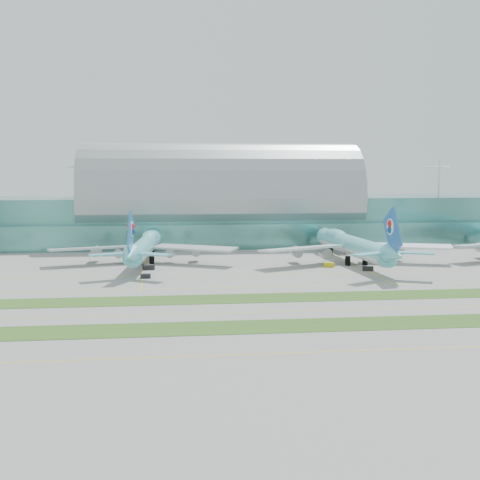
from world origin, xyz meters
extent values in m
plane|color=gray|center=(0.00, 0.00, 0.00)|extent=(700.00, 700.00, 0.00)
cube|color=#3D7A75|center=(0.00, 130.00, 10.00)|extent=(340.00, 42.00, 20.00)
cube|color=#3D7A75|center=(0.00, 106.00, 5.00)|extent=(340.00, 8.00, 10.00)
ellipsoid|color=#9EA5A8|center=(0.00, 130.00, 20.00)|extent=(340.00, 46.20, 16.17)
cylinder|color=white|center=(0.00, 130.00, 28.00)|extent=(0.80, 0.80, 16.00)
cube|color=#B2B7B7|center=(-31.00, 95.00, 5.50)|extent=(3.50, 22.00, 3.00)
cylinder|color=black|center=(-31.00, 85.00, 2.00)|extent=(1.00, 1.00, 4.00)
cube|color=#B2B7B7|center=(44.00, 95.00, 5.50)|extent=(3.50, 22.00, 3.00)
cylinder|color=black|center=(44.00, 85.00, 2.00)|extent=(1.00, 1.00, 4.00)
cube|color=#2D591E|center=(0.00, -28.00, 0.04)|extent=(420.00, 12.00, 0.08)
cube|color=#2D591E|center=(0.00, 2.00, 0.04)|extent=(420.00, 12.00, 0.08)
cube|color=yellow|center=(0.00, -48.00, 0.01)|extent=(420.00, 0.35, 0.01)
cube|color=yellow|center=(0.00, -14.00, 0.01)|extent=(420.00, 0.35, 0.01)
cube|color=yellow|center=(0.00, 18.00, 0.01)|extent=(420.00, 0.35, 0.01)
cube|color=yellow|center=(0.00, 40.00, 0.01)|extent=(420.00, 0.35, 0.01)
cylinder|color=#66D2E2|center=(-31.36, 67.67, 5.89)|extent=(11.96, 60.17, 5.99)
ellipsoid|color=#66D2E2|center=(-29.68, 84.35, 7.54)|extent=(7.48, 18.68, 4.27)
cone|color=#66D2E2|center=(-28.13, 99.76, 5.89)|extent=(6.44, 5.40, 5.99)
cone|color=#66D2E2|center=(-34.75, 34.04, 7.05)|extent=(6.53, 9.22, 5.69)
cube|color=silver|center=(-48.85, 67.49, 5.50)|extent=(29.85, 15.09, 1.18)
cylinder|color=#9C9EA5|center=(-44.00, 72.24, 3.48)|extent=(3.80, 5.61, 3.28)
cube|color=silver|center=(-14.26, 64.01, 5.50)|extent=(29.03, 19.93, 1.18)
cylinder|color=#9C9EA5|center=(-18.06, 69.63, 3.48)|extent=(3.80, 5.61, 3.28)
cube|color=#2C7BC7|center=(-34.56, 35.96, 13.13)|extent=(1.85, 12.69, 13.92)
cylinder|color=white|center=(-34.46, 36.92, 14.58)|extent=(1.33, 4.70, 4.64)
cylinder|color=black|center=(-29.08, 90.31, 1.45)|extent=(1.74, 1.74, 2.90)
cylinder|color=black|center=(-34.63, 64.12, 1.45)|extent=(1.74, 1.74, 2.90)
cylinder|color=black|center=(-28.87, 63.54, 1.45)|extent=(1.74, 1.74, 2.90)
cylinder|color=#60C6D5|center=(39.22, 59.15, 6.23)|extent=(9.96, 63.57, 6.33)
ellipsoid|color=#60C6D5|center=(38.20, 76.85, 7.97)|extent=(7.11, 19.56, 4.51)
cone|color=#60C6D5|center=(37.26, 93.20, 6.23)|extent=(6.61, 5.46, 6.33)
cone|color=#60C6D5|center=(41.28, 23.47, 7.45)|extent=(6.53, 9.52, 6.01)
cube|color=white|center=(20.99, 56.06, 5.82)|extent=(30.98, 20.04, 1.25)
cylinder|color=#92959A|center=(25.26, 61.83, 3.68)|extent=(3.79, 5.81, 3.47)
cube|color=white|center=(57.69, 58.17, 5.82)|extent=(31.48, 17.11, 1.25)
cylinder|color=#92959A|center=(52.78, 63.41, 3.68)|extent=(3.79, 5.81, 3.47)
cube|color=blue|center=(41.16, 25.51, 13.89)|extent=(1.38, 13.43, 14.72)
cylinder|color=white|center=(41.10, 26.53, 15.42)|extent=(1.20, 4.95, 4.90)
cylinder|color=black|center=(37.84, 83.17, 1.53)|extent=(1.84, 1.84, 3.06)
cylinder|color=black|center=(36.40, 54.90, 1.53)|extent=(1.84, 1.84, 3.06)
cylinder|color=black|center=(42.51, 55.25, 1.53)|extent=(1.84, 1.84, 3.06)
cube|color=black|center=(-30.45, 36.45, 0.65)|extent=(3.09, 1.73, 1.31)
cube|color=black|center=(-29.80, 53.14, 0.79)|extent=(4.01, 2.76, 1.59)
cube|color=#C2B30B|center=(29.18, 51.88, 0.76)|extent=(3.67, 2.51, 1.53)
cube|color=black|center=(39.45, 42.48, 0.69)|extent=(3.67, 2.45, 1.39)
camera|label=1|loc=(-26.03, -160.88, 32.38)|focal=50.00mm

